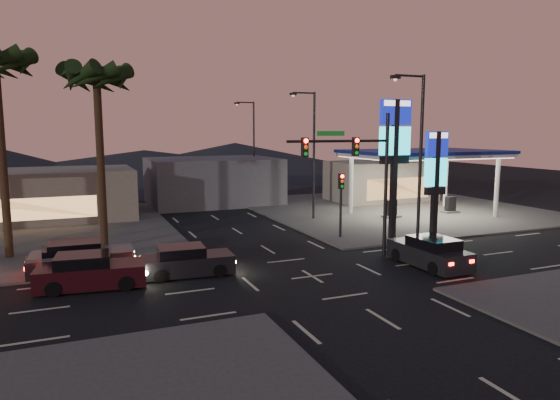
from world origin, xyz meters
name	(u,v)px	position (x,y,z in m)	size (l,w,h in m)	color
ground	(312,276)	(0.00, 0.00, 0.00)	(140.00, 140.00, 0.00)	black
corner_lot_ne	(393,209)	(16.00, 16.00, 0.06)	(24.00, 24.00, 0.12)	#47443F
gas_station	(424,155)	(16.00, 12.00, 5.08)	(12.20, 8.20, 5.47)	silver
convenience_store	(381,181)	(18.00, 21.00, 2.00)	(10.00, 6.00, 4.00)	#726B5B
pylon_sign_tall	(395,141)	(8.50, 5.50, 6.39)	(2.20, 0.35, 9.00)	black
pylon_sign_short	(436,168)	(11.00, 4.50, 4.66)	(1.60, 0.35, 7.00)	black
traffic_signal_mast	(359,165)	(3.76, 1.99, 5.23)	(6.10, 0.39, 8.00)	black
pedestal_signal	(341,195)	(5.50, 6.98, 2.92)	(0.32, 0.39, 4.30)	black
streetlight_near	(418,155)	(6.79, 1.00, 5.72)	(2.14, 0.25, 10.00)	black
streetlight_mid	(312,148)	(6.79, 14.00, 5.72)	(2.14, 0.25, 10.00)	black
streetlight_far	(252,144)	(6.79, 28.00, 5.72)	(2.14, 0.25, 10.00)	black
palm_a	(97,88)	(-9.00, 9.50, 9.43)	(4.41, 4.41, 10.86)	black
building_far_west	(26,196)	(-14.00, 22.00, 2.00)	(16.00, 8.00, 4.00)	#726B5B
building_far_mid	(213,181)	(2.00, 26.00, 2.20)	(12.00, 9.00, 4.40)	#4C4C51
hill_right	(235,158)	(15.00, 60.00, 2.50)	(50.00, 50.00, 5.00)	black
hill_center	(145,163)	(0.00, 60.00, 2.00)	(60.00, 60.00, 4.00)	black
car_lane_a_front	(186,262)	(-5.62, 2.57, 0.68)	(4.61, 2.13, 1.47)	black
car_lane_a_mid	(90,272)	(-10.04, 2.27, 0.73)	(4.97, 2.48, 1.57)	#340E14
car_lane_b_front	(81,258)	(-10.35, 5.03, 0.75)	(5.03, 2.26, 1.61)	#5C5C5F
car_lane_b_mid	(70,261)	(-10.86, 4.95, 0.64)	(4.32, 1.98, 1.38)	black
suv_station	(430,253)	(6.50, -0.68, 0.73)	(2.12, 4.76, 1.57)	black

